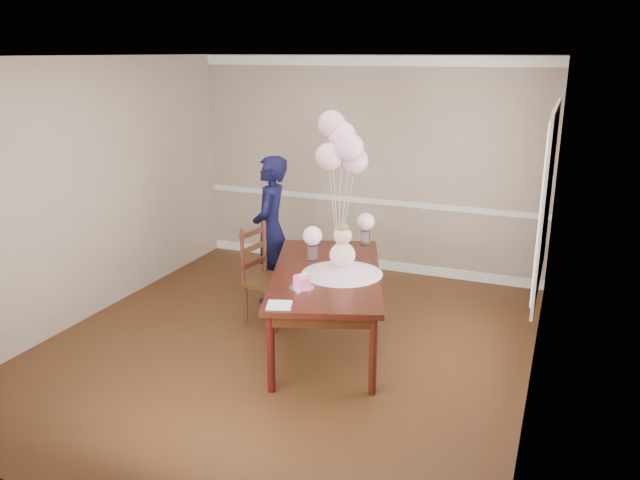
# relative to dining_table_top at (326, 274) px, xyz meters

# --- Properties ---
(floor) EXTENTS (4.50, 5.00, 0.00)m
(floor) POSITION_rel_dining_table_top_xyz_m (-0.35, -0.19, -0.72)
(floor) COLOR #321B0C
(floor) RESTS_ON ground
(ceiling) EXTENTS (4.50, 5.00, 0.02)m
(ceiling) POSITION_rel_dining_table_top_xyz_m (-0.35, -0.19, 1.98)
(ceiling) COLOR white
(ceiling) RESTS_ON wall_back
(wall_back) EXTENTS (4.50, 0.02, 2.70)m
(wall_back) POSITION_rel_dining_table_top_xyz_m (-0.35, 2.31, 0.63)
(wall_back) COLOR gray
(wall_back) RESTS_ON floor
(wall_front) EXTENTS (4.50, 0.02, 2.70)m
(wall_front) POSITION_rel_dining_table_top_xyz_m (-0.35, -2.69, 0.63)
(wall_front) COLOR gray
(wall_front) RESTS_ON floor
(wall_left) EXTENTS (0.02, 5.00, 2.70)m
(wall_left) POSITION_rel_dining_table_top_xyz_m (-2.60, -0.19, 0.63)
(wall_left) COLOR gray
(wall_left) RESTS_ON floor
(wall_right) EXTENTS (0.02, 5.00, 2.70)m
(wall_right) POSITION_rel_dining_table_top_xyz_m (1.90, -0.19, 0.63)
(wall_right) COLOR gray
(wall_right) RESTS_ON floor
(chair_rail_trim) EXTENTS (4.50, 0.02, 0.07)m
(chair_rail_trim) POSITION_rel_dining_table_top_xyz_m (-0.35, 2.30, 0.18)
(chair_rail_trim) COLOR white
(chair_rail_trim) RESTS_ON wall_back
(crown_molding) EXTENTS (4.50, 0.02, 0.12)m
(crown_molding) POSITION_rel_dining_table_top_xyz_m (-0.35, 2.30, 1.91)
(crown_molding) COLOR white
(crown_molding) RESTS_ON wall_back
(baseboard_trim) EXTENTS (4.50, 0.02, 0.12)m
(baseboard_trim) POSITION_rel_dining_table_top_xyz_m (-0.35, 2.30, -0.66)
(baseboard_trim) COLOR white
(baseboard_trim) RESTS_ON floor
(window_frame) EXTENTS (0.02, 1.66, 1.56)m
(window_frame) POSITION_rel_dining_table_top_xyz_m (1.88, 0.31, 0.83)
(window_frame) COLOR white
(window_frame) RESTS_ON wall_right
(window_blinds) EXTENTS (0.01, 1.50, 1.40)m
(window_blinds) POSITION_rel_dining_table_top_xyz_m (1.86, 0.31, 0.83)
(window_blinds) COLOR silver
(window_blinds) RESTS_ON wall_right
(dining_table_top) EXTENTS (1.59, 2.21, 0.05)m
(dining_table_top) POSITION_rel_dining_table_top_xyz_m (0.00, 0.00, 0.00)
(dining_table_top) COLOR black
(dining_table_top) RESTS_ON table_leg_fl
(table_apron) EXTENTS (1.47, 2.09, 0.10)m
(table_apron) POSITION_rel_dining_table_top_xyz_m (-0.00, 0.00, -0.07)
(table_apron) COLOR black
(table_apron) RESTS_ON table_leg_fl
(table_leg_fl) EXTENTS (0.09, 0.09, 0.70)m
(table_leg_fl) POSITION_rel_dining_table_top_xyz_m (-0.10, -1.01, -0.37)
(table_leg_fl) COLOR black
(table_leg_fl) RESTS_ON floor
(table_leg_fr) EXTENTS (0.09, 0.09, 0.70)m
(table_leg_fr) POSITION_rel_dining_table_top_xyz_m (0.70, -0.73, -0.37)
(table_leg_fr) COLOR black
(table_leg_fr) RESTS_ON floor
(table_leg_bl) EXTENTS (0.09, 0.09, 0.70)m
(table_leg_bl) POSITION_rel_dining_table_top_xyz_m (-0.70, 0.73, -0.37)
(table_leg_bl) COLOR black
(table_leg_bl) RESTS_ON floor
(table_leg_br) EXTENTS (0.09, 0.09, 0.70)m
(table_leg_br) POSITION_rel_dining_table_top_xyz_m (0.10, 1.01, -0.37)
(table_leg_br) COLOR black
(table_leg_br) RESTS_ON floor
(baby_skirt) EXTENTS (0.96, 0.96, 0.10)m
(baby_skirt) POSITION_rel_dining_table_top_xyz_m (0.16, 0.00, 0.07)
(baby_skirt) COLOR #DAA0C0
(baby_skirt) RESTS_ON dining_table_top
(baby_torso) EXTENTS (0.24, 0.24, 0.24)m
(baby_torso) POSITION_rel_dining_table_top_xyz_m (0.16, 0.00, 0.20)
(baby_torso) COLOR #F99DBD
(baby_torso) RESTS_ON baby_skirt
(baby_head) EXTENTS (0.17, 0.17, 0.17)m
(baby_head) POSITION_rel_dining_table_top_xyz_m (0.16, 0.00, 0.39)
(baby_head) COLOR beige
(baby_head) RESTS_ON baby_torso
(baby_hair) EXTENTS (0.12, 0.12, 0.12)m
(baby_hair) POSITION_rel_dining_table_top_xyz_m (0.16, 0.00, 0.45)
(baby_hair) COLOR brown
(baby_hair) RESTS_ON baby_head
(cake_platter) EXTENTS (0.28, 0.28, 0.01)m
(cake_platter) POSITION_rel_dining_table_top_xyz_m (-0.04, -0.49, 0.03)
(cake_platter) COLOR silver
(cake_platter) RESTS_ON dining_table_top
(birthday_cake) EXTENTS (0.19, 0.19, 0.10)m
(birthday_cake) POSITION_rel_dining_table_top_xyz_m (-0.04, -0.49, 0.08)
(birthday_cake) COLOR #FF5098
(birthday_cake) RESTS_ON cake_platter
(cake_flower_a) EXTENTS (0.03, 0.03, 0.03)m
(cake_flower_a) POSITION_rel_dining_table_top_xyz_m (-0.04, -0.49, 0.15)
(cake_flower_a) COLOR white
(cake_flower_a) RESTS_ON birthday_cake
(cake_flower_b) EXTENTS (0.03, 0.03, 0.03)m
(cake_flower_b) POSITION_rel_dining_table_top_xyz_m (-0.02, -0.46, 0.15)
(cake_flower_b) COLOR silver
(cake_flower_b) RESTS_ON birthday_cake
(rose_vase_near) EXTENTS (0.13, 0.13, 0.16)m
(rose_vase_near) POSITION_rel_dining_table_top_xyz_m (-0.24, 0.23, 0.10)
(rose_vase_near) COLOR silver
(rose_vase_near) RESTS_ON dining_table_top
(roses_near) EXTENTS (0.19, 0.19, 0.19)m
(roses_near) POSITION_rel_dining_table_top_xyz_m (-0.24, 0.23, 0.28)
(roses_near) COLOR #FFD5DD
(roses_near) RESTS_ON rose_vase_near
(rose_vase_far) EXTENTS (0.13, 0.13, 0.16)m
(rose_vase_far) POSITION_rel_dining_table_top_xyz_m (0.08, 0.93, 0.10)
(rose_vase_far) COLOR white
(rose_vase_far) RESTS_ON dining_table_top
(roses_far) EXTENTS (0.19, 0.19, 0.19)m
(roses_far) POSITION_rel_dining_table_top_xyz_m (0.08, 0.93, 0.28)
(roses_far) COLOR silver
(roses_far) RESTS_ON rose_vase_far
(napkin) EXTENTS (0.25, 0.25, 0.01)m
(napkin) POSITION_rel_dining_table_top_xyz_m (-0.05, -0.92, 0.03)
(napkin) COLOR white
(napkin) RESTS_ON dining_table_top
(balloon_weight) EXTENTS (0.05, 0.05, 0.02)m
(balloon_weight) POSITION_rel_dining_table_top_xyz_m (-0.08, 0.55, 0.03)
(balloon_weight) COLOR silver
(balloon_weight) RESTS_ON dining_table_top
(balloon_a) EXTENTS (0.28, 0.28, 0.28)m
(balloon_a) POSITION_rel_dining_table_top_xyz_m (-0.18, 0.52, 1.02)
(balloon_a) COLOR #E8A4B3
(balloon_a) RESTS_ON balloon_ribbon_a
(balloon_b) EXTENTS (0.28, 0.28, 0.28)m
(balloon_b) POSITION_rel_dining_table_top_xyz_m (0.03, 0.54, 1.12)
(balloon_b) COLOR #E9A5C9
(balloon_b) RESTS_ON balloon_ribbon_b
(balloon_c) EXTENTS (0.28, 0.28, 0.28)m
(balloon_c) POSITION_rel_dining_table_top_xyz_m (-0.10, 0.65, 1.22)
(balloon_c) COLOR #FCB2C0
(balloon_c) RESTS_ON balloon_ribbon_c
(balloon_d) EXTENTS (0.28, 0.28, 0.28)m
(balloon_d) POSITION_rel_dining_table_top_xyz_m (-0.20, 0.64, 1.32)
(balloon_d) COLOR #DB9BAB
(balloon_d) RESTS_ON balloon_ribbon_d
(balloon_e) EXTENTS (0.28, 0.28, 0.28)m
(balloon_e) POSITION_rel_dining_table_top_xyz_m (0.03, 0.68, 0.97)
(balloon_e) COLOR #E7A3BB
(balloon_e) RESTS_ON balloon_ribbon_e
(balloon_ribbon_a) EXTENTS (0.09, 0.03, 0.83)m
(balloon_ribbon_a) POSITION_rel_dining_table_top_xyz_m (-0.13, 0.54, 0.45)
(balloon_ribbon_a) COLOR white
(balloon_ribbon_a) RESTS_ON balloon_weight
(balloon_ribbon_b) EXTENTS (0.11, 0.02, 0.93)m
(balloon_ribbon_b) POSITION_rel_dining_table_top_xyz_m (-0.03, 0.54, 0.50)
(balloon_ribbon_b) COLOR white
(balloon_ribbon_b) RESTS_ON balloon_weight
(balloon_ribbon_c) EXTENTS (0.02, 0.10, 1.03)m
(balloon_ribbon_c) POSITION_rel_dining_table_top_xyz_m (-0.09, 0.60, 0.55)
(balloon_ribbon_c) COLOR white
(balloon_ribbon_c) RESTS_ON balloon_weight
(balloon_ribbon_d) EXTENTS (0.11, 0.07, 1.13)m
(balloon_ribbon_d) POSITION_rel_dining_table_top_xyz_m (-0.14, 0.60, 0.60)
(balloon_ribbon_d) COLOR white
(balloon_ribbon_d) RESTS_ON balloon_weight
(balloon_ribbon_e) EXTENTS (0.11, 0.11, 0.77)m
(balloon_ribbon_e) POSITION_rel_dining_table_top_xyz_m (-0.03, 0.61, 0.43)
(balloon_ribbon_e) COLOR white
(balloon_ribbon_e) RESTS_ON balloon_weight
(dining_chair_seat) EXTENTS (0.52, 0.52, 0.05)m
(dining_chair_seat) POSITION_rel_dining_table_top_xyz_m (-0.72, 0.24, -0.27)
(dining_chair_seat) COLOR #331D0E
(dining_chair_seat) RESTS_ON chair_leg_fl
(chair_leg_fl) EXTENTS (0.05, 0.05, 0.44)m
(chair_leg_fl) POSITION_rel_dining_table_top_xyz_m (-0.93, 0.10, -0.51)
(chair_leg_fl) COLOR #3B1810
(chair_leg_fl) RESTS_ON floor
(chair_leg_fr) EXTENTS (0.05, 0.05, 0.44)m
(chair_leg_fr) POSITION_rel_dining_table_top_xyz_m (-0.57, 0.03, -0.51)
(chair_leg_fr) COLOR black
(chair_leg_fr) RESTS_ON floor
(chair_leg_bl) EXTENTS (0.05, 0.05, 0.44)m
(chair_leg_bl) POSITION_rel_dining_table_top_xyz_m (-0.87, 0.46, -0.51)
(chair_leg_bl) COLOR #36160E
(chair_leg_bl) RESTS_ON floor
(chair_leg_br) EXTENTS (0.05, 0.05, 0.44)m
(chair_leg_br) POSITION_rel_dining_table_top_xyz_m (-0.51, 0.39, -0.51)
(chair_leg_br) COLOR black
(chair_leg_br) RESTS_ON floor
(chair_back_post_l) EXTENTS (0.05, 0.05, 0.57)m
(chair_back_post_l) POSITION_rel_dining_table_top_xyz_m (-0.95, 0.10, 0.03)
(chair_back_post_l) COLOR #3E1511
(chair_back_post_l) RESTS_ON dining_chair_seat
(chair_back_post_r) EXTENTS (0.05, 0.05, 0.57)m
(chair_back_post_r) POSITION_rel_dining_table_top_xyz_m (-0.89, 0.46, 0.03)
(chair_back_post_r) COLOR #3C1E10
(chair_back_post_r) RESTS_ON dining_chair_seat
(chair_slat_low) EXTENTS (0.10, 0.41, 0.05)m
(chair_slat_low) POSITION_rel_dining_table_top_xyz_m (-0.92, 0.28, -0.09)
(chair_slat_low) COLOR #33120E
(chair_slat_low) RESTS_ON dining_chair_seat
(chair_slat_mid) EXTENTS (0.10, 0.41, 0.05)m
(chair_slat_mid) POSITION_rel_dining_table_top_xyz_m (-0.92, 0.28, 0.07)
(chair_slat_mid) COLOR #39200F
(chair_slat_mid) RESTS_ON dining_chair_seat
(chair_slat_top) EXTENTS (0.10, 0.41, 0.05)m
(chair_slat_top) POSITION_rel_dining_table_top_xyz_m (-0.92, 0.28, 0.23)
(chair_slat_top) COLOR black
(chair_slat_top) RESTS_ON dining_chair_seat
(woman) EXTENTS (0.52, 0.67, 1.66)m
(woman) POSITION_rel_dining_table_top_xyz_m (-1.00, 0.85, 0.10)
(woman) COLOR black
(woman) RESTS_ON floor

